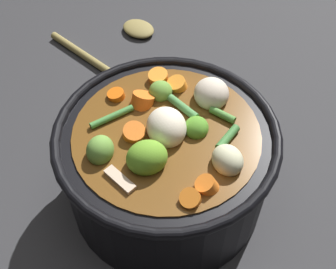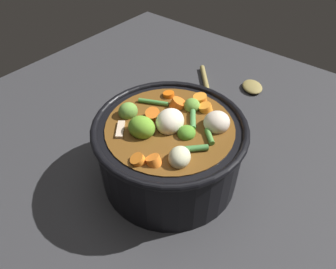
% 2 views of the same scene
% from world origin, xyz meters
% --- Properties ---
extents(ground_plane, '(1.10, 1.10, 0.00)m').
position_xyz_m(ground_plane, '(0.00, 0.00, 0.00)').
color(ground_plane, '#2D2D30').
extents(cooking_pot, '(0.25, 0.25, 0.15)m').
position_xyz_m(cooking_pot, '(-0.00, 0.00, 0.07)').
color(cooking_pot, black).
rests_on(cooking_pot, ground_plane).
extents(wooden_spoon, '(0.19, 0.19, 0.01)m').
position_xyz_m(wooden_spoon, '(-0.31, -0.05, 0.01)').
color(wooden_spoon, olive).
rests_on(wooden_spoon, ground_plane).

